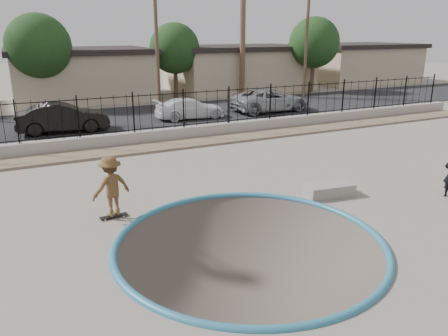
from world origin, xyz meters
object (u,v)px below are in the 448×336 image
skater (111,189)px  car_c (190,108)px  concrete_ledge (329,190)px  car_b (63,118)px  car_d (270,100)px  skateboard (114,216)px

skater → car_c: skater is taller
concrete_ledge → car_b: size_ratio=0.34×
concrete_ledge → car_b: (-6.76, 13.59, 0.60)m
car_d → skater: bearing=133.1°
car_c → car_d: car_d is taller
car_b → car_d: car_b is taller
car_c → car_b: bearing=97.2°
skater → car_b: (0.04, 12.29, -0.08)m
skater → skateboard: bearing=180.0°
car_c → car_d: (5.73, 0.00, 0.13)m
concrete_ledge → car_b: bearing=116.4°
concrete_ledge → car_b: 15.19m
car_b → concrete_ledge: bearing=-149.1°
car_b → car_d: (13.16, 0.60, -0.01)m
skateboard → car_b: bearing=86.5°
car_c → car_d: bearing=-87.4°
car_d → car_c: bearing=88.8°
car_b → car_d: 13.17m
concrete_ledge → skateboard: bearing=169.1°
car_c → car_d: size_ratio=0.79×
skateboard → concrete_ledge: concrete_ledge is taller
skateboard → car_c: car_c is taller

